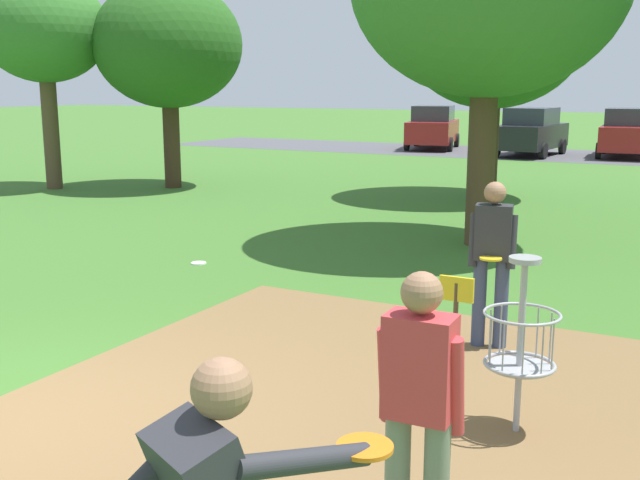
# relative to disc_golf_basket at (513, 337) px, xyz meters

# --- Properties ---
(ground_plane) EXTENTS (160.00, 160.00, 0.00)m
(ground_plane) POSITION_rel_disc_golf_basket_xyz_m (-3.59, -1.80, -0.75)
(ground_plane) COLOR #3D6B28
(dirt_tee_pad) EXTENTS (5.29, 5.47, 0.01)m
(dirt_tee_pad) POSITION_rel_disc_golf_basket_xyz_m (-1.40, 0.02, -0.75)
(dirt_tee_pad) COLOR brown
(dirt_tee_pad) RESTS_ON ground
(disc_golf_basket) EXTENTS (0.98, 0.58, 1.39)m
(disc_golf_basket) POSITION_rel_disc_golf_basket_xyz_m (0.00, 0.00, 0.00)
(disc_golf_basket) COLOR #9E9EA3
(disc_golf_basket) RESTS_ON ground
(player_throwing) EXTENTS (0.49, 0.43, 1.71)m
(player_throwing) POSITION_rel_disc_golf_basket_xyz_m (-0.68, 1.82, 0.21)
(player_throwing) COLOR #384260
(player_throwing) RESTS_ON ground
(player_waiting_right) EXTENTS (0.47, 0.41, 1.71)m
(player_waiting_right) POSITION_rel_disc_golf_basket_xyz_m (-0.00, -2.02, 0.21)
(player_waiting_right) COLOR slate
(player_waiting_right) RESTS_ON ground
(frisbee_near_basket) EXTENTS (0.23, 0.23, 0.02)m
(frisbee_near_basket) POSITION_rel_disc_golf_basket_xyz_m (-5.59, 3.40, -0.74)
(frisbee_near_basket) COLOR white
(frisbee_near_basket) RESTS_ON ground
(tree_near_left) EXTENTS (3.82, 3.82, 5.33)m
(tree_near_left) POSITION_rel_disc_golf_basket_xyz_m (-11.61, 10.26, 2.93)
(tree_near_left) COLOR #422D1E
(tree_near_left) RESTS_ON ground
(tree_mid_left) EXTENTS (3.21, 3.21, 5.45)m
(tree_mid_left) POSITION_rel_disc_golf_basket_xyz_m (-14.22, 8.59, 3.29)
(tree_mid_left) COLOR brown
(tree_mid_left) RESTS_ON ground
(tree_mid_center) EXTENTS (4.31, 4.31, 5.78)m
(tree_mid_center) POSITION_rel_disc_golf_basket_xyz_m (-3.70, 12.33, 3.18)
(tree_mid_center) COLOR #422D1E
(tree_mid_center) RESTS_ON ground
(parking_lot_strip) EXTENTS (36.00, 6.00, 0.01)m
(parking_lot_strip) POSITION_rel_disc_golf_basket_xyz_m (-3.59, 25.06, -0.75)
(parking_lot_strip) COLOR #4C4C51
(parking_lot_strip) RESTS_ON ground
(parked_car_leftmost) EXTENTS (2.65, 4.49, 1.84)m
(parked_car_leftmost) POSITION_rel_disc_golf_basket_xyz_m (-9.89, 25.65, 0.17)
(parked_car_leftmost) COLOR maroon
(parked_car_leftmost) RESTS_ON ground
(parked_car_center_left) EXTENTS (2.22, 4.32, 1.84)m
(parked_car_center_left) POSITION_rel_disc_golf_basket_xyz_m (-5.43, 24.36, 0.17)
(parked_car_center_left) COLOR black
(parked_car_center_left) RESTS_ON ground
(parked_car_center_right) EXTENTS (2.20, 4.32, 1.84)m
(parked_car_center_right) POSITION_rel_disc_golf_basket_xyz_m (-2.04, 25.43, 0.17)
(parked_car_center_right) COLOR maroon
(parked_car_center_right) RESTS_ON ground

